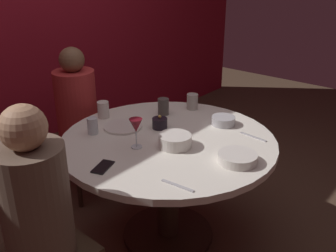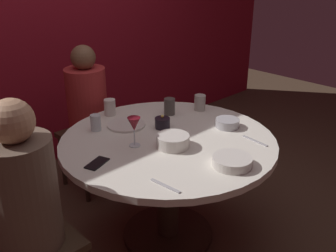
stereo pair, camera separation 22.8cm
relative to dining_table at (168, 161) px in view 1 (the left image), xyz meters
The scene contains 18 objects.
ground_plane 0.57m from the dining_table, ahead, with size 8.00×8.00×0.00m, color #4C3828.
back_wall 1.71m from the dining_table, 90.00° to the left, with size 6.00×0.10×2.60m, color maroon.
dining_table is the anchor object (origin of this frame).
seated_diner_left 0.92m from the dining_table, behind, with size 0.40×0.40×1.20m.
seated_diner_back 0.90m from the dining_table, 90.00° to the left, with size 0.40×0.40×1.16m.
candle_holder 0.25m from the dining_table, 58.94° to the left, with size 0.10×0.10×0.09m.
wine_glass 0.36m from the dining_table, 164.19° to the left, with size 0.08×0.08×0.18m.
dinner_plate 0.37m from the dining_table, 101.28° to the left, with size 0.24×0.24×0.01m, color silver.
cell_phone 0.52m from the dining_table, behind, with size 0.07×0.14×0.01m, color black.
bowl_serving_large 0.45m from the dining_table, 19.97° to the right, with size 0.15×0.15×0.05m, color #B7B7BC.
bowl_salad_center 0.51m from the dining_table, 88.92° to the right, with size 0.21×0.21×0.05m, color silver.
bowl_small_white 0.22m from the dining_table, 119.91° to the right, with size 0.19×0.19×0.07m, color silver.
cup_near_candle 0.45m from the dining_table, 44.62° to the left, with size 0.08×0.08×0.11m, color #4C4742.
cup_by_left_diner 0.51m from the dining_table, 121.33° to the left, with size 0.06×0.06×0.10m, color silver.
cup_by_right_diner 0.57m from the dining_table, 20.54° to the left, with size 0.08×0.08×0.11m, color #B2ADA3.
cup_center_front 0.59m from the dining_table, 92.65° to the left, with size 0.08×0.08×0.11m, color silver.
fork_near_plate 0.56m from the dining_table, 135.26° to the right, with size 0.02×0.18×0.01m, color #B7B7BC.
knife_near_plate 0.54m from the dining_table, 48.74° to the right, with size 0.02×0.18×0.01m, color #B7B7BC.
Camera 1 is at (-1.61, -1.34, 1.72)m, focal length 41.09 mm.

